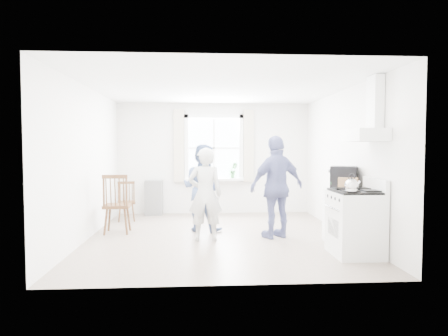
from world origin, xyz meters
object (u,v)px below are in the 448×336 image
low_cabinet (343,216)px  person_right (277,187)px  windsor_chair_b (116,198)px  stereo_stack (344,177)px  person_mid (202,188)px  windsor_chair_a (126,197)px  gas_stove (355,222)px  person_left (205,194)px

low_cabinet → person_right: 1.19m
low_cabinet → windsor_chair_b: windsor_chair_b is taller
low_cabinet → stereo_stack: stereo_stack is taller
stereo_stack → windsor_chair_b: stereo_stack is taller
person_mid → person_right: 1.44m
windsor_chair_a → person_mid: person_mid is taller
gas_stove → windsor_chair_b: gas_stove is taller
gas_stove → windsor_chair_b: size_ratio=1.03×
person_left → person_mid: 0.79m
windsor_chair_a → person_mid: (1.59, -1.02, 0.28)m
person_left → person_right: 1.25m
stereo_stack → windsor_chair_b: size_ratio=0.47×
person_mid → stereo_stack: bearing=179.3°
windsor_chair_a → person_right: (2.88, -1.68, 0.36)m
gas_stove → person_mid: size_ratio=0.69×
windsor_chair_a → low_cabinet: bearing=-29.3°
low_cabinet → person_right: size_ratio=0.51×
stereo_stack → person_left: size_ratio=0.33×
low_cabinet → gas_stove: bearing=-95.7°
person_left → low_cabinet: bearing=170.6°
windsor_chair_b → person_mid: bearing=7.8°
stereo_stack → person_left: (-2.25, 0.31, -0.30)m
person_mid → gas_stove: bearing=164.8°
windsor_chair_b → low_cabinet: bearing=-13.8°
windsor_chair_b → person_mid: size_ratio=0.67×
person_mid → person_right: (1.29, -0.66, 0.08)m
stereo_stack → windsor_chair_a: bearing=151.4°
windsor_chair_a → windsor_chair_b: bearing=-88.2°
windsor_chair_b → stereo_stack: bearing=-13.0°
person_right → person_left: bearing=-16.6°
person_mid → person_left: bearing=118.1°
stereo_stack → person_left: 2.29m
windsor_chair_b → person_right: person_right is taller
windsor_chair_a → person_right: bearing=-30.3°
gas_stove → person_right: size_ratio=0.63×
low_cabinet → windsor_chair_a: size_ratio=1.04×
gas_stove → windsor_chair_b: bearing=156.4°
low_cabinet → person_mid: bearing=153.2°
windsor_chair_b → person_left: bearing=-20.0°
gas_stove → windsor_chair_a: size_ratio=1.30×
windsor_chair_b → person_right: bearing=-8.9°
gas_stove → person_left: bearing=153.9°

